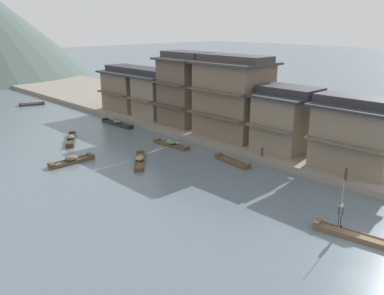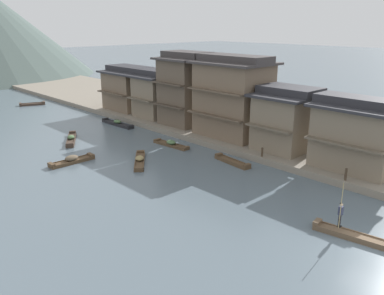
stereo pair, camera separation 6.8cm
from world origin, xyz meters
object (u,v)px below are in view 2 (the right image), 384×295
Objects in this scene: boat_midriver_drifting at (232,162)px; mooring_post_dock_near at (346,174)px; boat_moored_second at (72,160)px; boat_moored_third at (117,123)px; boat_moored_nearest at (171,144)px; house_waterfront_far at (158,94)px; mooring_post_dock_mid at (262,152)px; house_waterfront_second at (288,118)px; house_waterfront_nearest at (357,134)px; boatman_person at (341,212)px; boat_upstream_distant at (140,160)px; house_waterfront_end at (130,88)px; house_waterfront_tall at (233,97)px; boat_foreground_poled at (357,237)px; boat_crossing_west at (32,104)px; house_waterfront_narrow at (187,89)px; boat_midriver_upstream at (71,139)px.

boat_midriver_drifting is 4.37× the size of mooring_post_dock_near.
boat_moored_third is (11.19, 9.37, -0.03)m from boat_moored_second.
boat_moored_nearest reaches higher than boat_midriver_drifting.
house_waterfront_far is 20.59m from mooring_post_dock_mid.
mooring_post_dock_mid is (-3.93, -0.00, -2.59)m from house_waterfront_second.
house_waterfront_nearest is at bearing -66.03° from mooring_post_dock_mid.
house_waterfront_second reaches higher than boatman_person.
boat_upstream_distant is 0.64× the size of house_waterfront_end.
house_waterfront_second reaches higher than boat_moored_nearest.
mooring_post_dock_near is (-3.23, -0.92, -2.51)m from house_waterfront_nearest.
house_waterfront_tall is (-0.23, 6.95, 1.28)m from house_waterfront_second.
mooring_post_dock_mid is (1.84, -21.54, 0.80)m from boat_moored_third.
boat_foreground_poled is 1.36× the size of boat_crossing_west.
house_waterfront_second is 7.04× the size of mooring_post_dock_near.
mooring_post_dock_near is (4.38, -50.33, 0.95)m from boat_crossing_west.
boat_moored_nearest is at bearing 109.22° from house_waterfront_nearest.
boat_midriver_drifting is at bearing 121.04° from house_waterfront_nearest.
house_waterfront_tall is 10.41× the size of mooring_post_dock_mid.
house_waterfront_end is at bearing 81.76° from mooring_post_dock_mid.
boat_midriver_drifting is 0.58× the size of house_waterfront_nearest.
house_waterfront_narrow is at bearing 80.45° from mooring_post_dock_near.
boat_midriver_drifting is 40.45m from boat_crossing_west.
boat_moored_third reaches higher than boat_midriver_upstream.
mooring_post_dock_near is at bearing -96.32° from house_waterfront_end.
boat_midriver_drifting is (10.84, -10.43, -0.10)m from boat_moored_second.
boat_crossing_west is at bearing 117.98° from house_waterfront_end.
boat_moored_third is 22.55m from house_waterfront_second.
house_waterfront_narrow is (13.43, -4.45, 4.69)m from boat_midriver_upstream.
house_waterfront_narrow is at bearing 7.69° from boat_moored_second.
boat_upstream_distant is at bearing 136.47° from mooring_post_dock_mid.
boat_moored_third is 20.75m from boat_crossing_west.
house_waterfront_nearest is (12.86, -26.16, 3.38)m from boat_midriver_upstream.
boat_foreground_poled is 1.26× the size of boat_midriver_drifting.
house_waterfront_narrow is at bearing 67.92° from boat_foreground_poled.
boat_moored_third reaches higher than boat_foreground_poled.
mooring_post_dock_mid is at bearing -62.99° from boat_midriver_upstream.
mooring_post_dock_near is at bearing 23.92° from boatman_person.
boat_moored_second is at bearing 136.95° from mooring_post_dock_mid.
boat_moored_nearest is at bearing 124.03° from house_waterfront_second.
boat_midriver_upstream reaches higher than boat_foreground_poled.
mooring_post_dock_mid reaches higher than boat_upstream_distant.
boatman_person is 14.25m from boat_midriver_drifting.
boatman_person is 16.23m from house_waterfront_second.
boat_moored_nearest is 1.19× the size of boat_crossing_west.
mooring_post_dock_near is at bearing -62.66° from boat_upstream_distant.
boat_foreground_poled is at bearing -101.10° from boat_moored_nearest.
mooring_post_dock_near is at bearing -99.55° from house_waterfront_narrow.
house_waterfront_tall reaches higher than house_waterfront_nearest.
boat_crossing_west is at bearing 93.10° from boat_midriver_drifting.
boatman_person is at bearing -102.21° from boat_moored_nearest.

